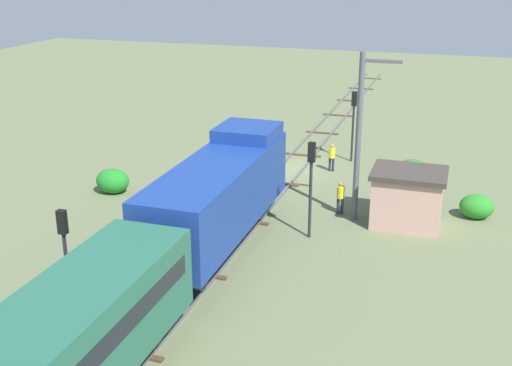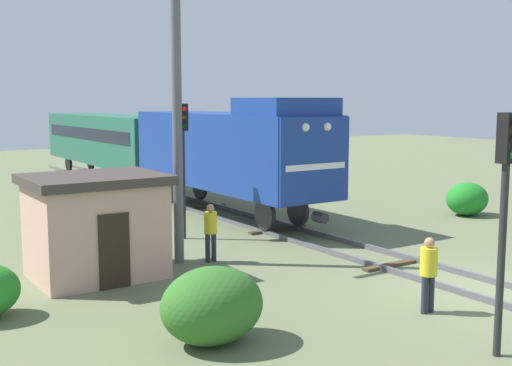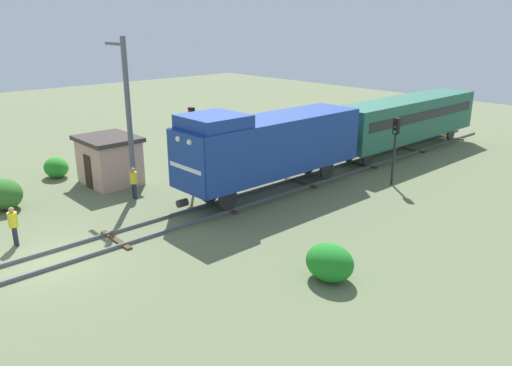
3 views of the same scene
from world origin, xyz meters
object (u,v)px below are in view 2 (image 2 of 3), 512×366
object	(u,v)px
traffic_signal_near	(505,190)
traffic_signal_far	(227,139)
worker_by_signal	(211,228)
relay_hut	(96,225)
traffic_signal_mid	(183,146)
worker_near_track	(429,269)
passenger_car_leading	(109,138)
catenary_mast	(175,112)
locomotive	(231,148)

from	to	relation	value
traffic_signal_near	traffic_signal_far	xyz separation A→B (m)	(6.80, 20.99, -0.41)
worker_by_signal	relay_hut	size ratio (longest dim) A/B	0.49
traffic_signal_mid	traffic_signal_far	size ratio (longest dim) A/B	1.19
traffic_signal_mid	worker_near_track	xyz separation A→B (m)	(1.00, -9.82, -2.16)
worker_by_signal	traffic_signal_mid	bearing A→B (deg)	-32.35
worker_by_signal	worker_near_track	bearing A→B (deg)	176.79
passenger_car_leading	worker_by_signal	world-z (taller)	passenger_car_leading
traffic_signal_far	worker_near_track	distance (m)	19.62
traffic_signal_mid	catenary_mast	size ratio (longest dim) A/B	0.55
traffic_signal_far	worker_near_track	size ratio (longest dim) A/B	2.26
locomotive	worker_by_signal	world-z (taller)	locomotive
traffic_signal_far	catenary_mast	xyz separation A→B (m)	(-8.66, -11.61, 1.68)
locomotive	relay_hut	distance (m)	9.37
locomotive	traffic_signal_far	bearing A→B (deg)	60.15
passenger_car_leading	worker_near_track	size ratio (longest dim) A/B	8.24
worker_by_signal	relay_hut	bearing A→B (deg)	65.67
locomotive	passenger_car_leading	bearing A→B (deg)	90.00
traffic_signal_mid	worker_near_track	distance (m)	10.10
worker_near_track	passenger_car_leading	bearing A→B (deg)	-20.24
passenger_car_leading	traffic_signal_mid	world-z (taller)	traffic_signal_mid
traffic_signal_near	catenary_mast	size ratio (longest dim) A/B	0.54
locomotive	worker_by_signal	size ratio (longest dim) A/B	6.82
passenger_car_leading	relay_hut	xyz separation A→B (m)	(-7.50, -18.78, -1.13)
traffic_signal_far	relay_hut	bearing A→B (deg)	-133.46
catenary_mast	worker_near_track	bearing A→B (deg)	-69.20
traffic_signal_near	worker_near_track	world-z (taller)	traffic_signal_near
catenary_mast	passenger_car_leading	bearing A→B (deg)	74.84
relay_hut	catenary_mast	bearing A→B (deg)	2.54
catenary_mast	relay_hut	xyz separation A→B (m)	(-2.44, -0.11, -2.97)
locomotive	relay_hut	size ratio (longest dim) A/B	3.31
traffic_signal_near	passenger_car_leading	bearing A→B (deg)	83.49
passenger_car_leading	traffic_signal_near	xyz separation A→B (m)	(-3.20, -28.05, 0.57)
locomotive	traffic_signal_near	distance (m)	15.06
passenger_car_leading	worker_near_track	world-z (taller)	passenger_car_leading
relay_hut	traffic_signal_mid	bearing A→B (deg)	35.51
traffic_signal_near	locomotive	bearing A→B (deg)	77.73
locomotive	traffic_signal_mid	distance (m)	4.25
traffic_signal_near	worker_near_track	bearing A→B (deg)	71.42
locomotive	traffic_signal_far	world-z (taller)	locomotive
worker_by_signal	passenger_car_leading	bearing A→B (deg)	-30.95
worker_near_track	worker_by_signal	distance (m)	6.80
passenger_car_leading	locomotive	bearing A→B (deg)	-90.00
traffic_signal_far	traffic_signal_near	bearing A→B (deg)	-107.95
passenger_car_leading	worker_near_track	bearing A→B (deg)	-95.34
locomotive	worker_near_track	distance (m)	12.69
traffic_signal_far	worker_near_track	bearing A→B (deg)	-107.87
traffic_signal_near	worker_by_signal	bearing A→B (deg)	96.38
passenger_car_leading	worker_by_signal	size ratio (longest dim) A/B	8.24
worker_near_track	worker_by_signal	xyz separation A→B (m)	(-1.80, 6.56, 0.00)
traffic_signal_mid	worker_by_signal	bearing A→B (deg)	-103.79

